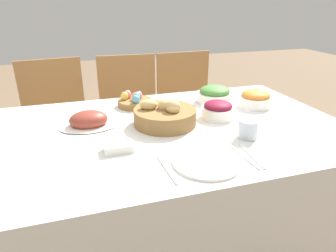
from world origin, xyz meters
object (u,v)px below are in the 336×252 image
Objects in this scene: chair_far_right at (188,111)px; carrot_bowl at (255,99)px; beet_salad_bowl at (218,110)px; dinner_plate at (207,162)px; chair_far_left at (58,126)px; bread_basket at (165,115)px; green_salad_bowl at (214,94)px; chair_far_center at (131,118)px; egg_basket at (135,101)px; ham_platter at (89,121)px; knife at (244,156)px; drinking_cup at (248,129)px; butter_dish at (118,147)px; fork at (167,169)px; spoon at (251,155)px.

chair_far_right reaches higher than carrot_bowl.
dinner_plate is (-0.23, -0.39, -0.04)m from beet_salad_bowl.
chair_far_left is 3.29× the size of bread_basket.
beet_salad_bowl is at bearing -111.61° from green_salad_bowl.
beet_salad_bowl is (0.29, -0.80, 0.31)m from chair_far_center.
ham_platter is (-0.25, -0.22, -0.00)m from egg_basket.
dinner_plate is at bearing 176.83° from knife.
dinner_plate is (0.06, -1.19, 0.27)m from chair_far_center.
drinking_cup is 0.74× the size of butter_dish.
bread_basket is 1.46× the size of green_salad_bowl.
knife is 2.43× the size of drinking_cup.
chair_far_right is at bearing 78.75° from beet_salad_bowl.
chair_far_right is 1.33m from fork.
fork is (-0.03, -0.68, -0.03)m from egg_basket.
egg_basket reaches higher than butter_dish.
beet_salad_bowl is at bearing -52.21° from chair_far_left.
chair_far_center and chair_far_right have the same top height.
spoon is at bearing -65.00° from chair_far_left.
chair_far_right is 8.58× the size of butter_dish.
spoon is (0.18, 0.00, -0.00)m from dinner_plate.
chair_far_left is 3.85× the size of dinner_plate.
chair_far_center is at bearing 82.52° from fork.
butter_dish is (-0.60, -0.43, -0.03)m from green_salad_bowl.
bread_basket is 1.44× the size of spoon.
beet_salad_bowl is (0.27, 0.01, -0.00)m from bread_basket.
carrot_bowl is (1.06, -0.71, 0.31)m from chair_far_left.
spoon is (0.03, 0.00, 0.00)m from knife.
chair_far_right is (0.95, 0.00, 0.00)m from chair_far_left.
chair_far_left is 5.41× the size of carrot_bowl.
dinner_plate is 1.23× the size of knife.
fork is 1.81× the size of butter_dish.
dinner_plate is 1.23× the size of spoon.
bread_basket is 1.09× the size of ham_platter.
egg_basket is at bearing 84.54° from fork.
bread_basket is 0.27m from beet_salad_bowl.
green_salad_bowl is 0.22m from carrot_bowl.
bread_basket is at bearing -74.35° from egg_basket.
ham_platter is (-0.76, -0.73, 0.29)m from chair_far_right.
chair_far_right is at bearing 62.14° from bread_basket.
carrot_bowl is at bearing 44.23° from dinner_plate.
chair_far_left is at bearing 125.02° from spoon.
chair_far_right is at bearing 45.21° from egg_basket.
ham_platter is 3.21× the size of drinking_cup.
chair_far_center is 3.85× the size of dinner_plate.
chair_far_center reaches higher than carrot_bowl.
ham_platter reaches higher than spoon.
beet_salad_bowl is (-0.16, -0.80, 0.31)m from chair_far_right.
carrot_bowl is 0.58m from spoon.
chair_far_center reaches higher than fork.
bread_basket reaches higher than drinking_cup.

